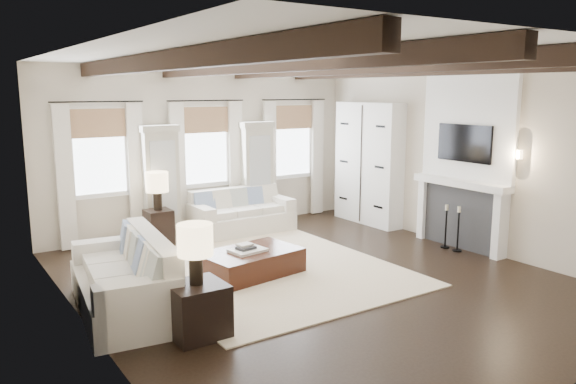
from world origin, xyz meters
TOP-DOWN VIEW (x-y plane):
  - ground at (0.00, 0.00)m, footprint 7.50×7.50m
  - room_shell at (0.75, 0.90)m, footprint 6.54×7.54m
  - area_rug at (-0.38, 1.06)m, footprint 3.60×4.74m
  - sofa_back at (0.44, 3.11)m, footprint 1.99×0.91m
  - sofa_left at (-2.68, 0.36)m, footprint 1.28×2.34m
  - ottoman at (-0.72, 0.71)m, footprint 1.57×1.10m
  - tray at (-0.77, 0.70)m, footprint 0.55×0.45m
  - book_lower at (-0.80, 0.71)m, footprint 0.29×0.24m
  - book_upper at (-0.79, 0.76)m, footprint 0.24×0.20m
  - side_table_front at (-2.27, -0.79)m, footprint 0.61×0.61m
  - lamp_front at (-2.27, -0.79)m, footprint 0.40×0.40m
  - side_table_back at (-1.27, 3.02)m, footprint 0.44×0.44m
  - lamp_back at (-1.27, 3.02)m, footprint 0.39×0.39m
  - candlestick_near at (2.90, -0.15)m, footprint 0.16×0.16m
  - candlestick_far at (2.90, 0.12)m, footprint 0.16×0.16m

SIDE VIEW (x-z plane):
  - ground at x=0.00m, z-range 0.00..0.00m
  - area_rug at x=-0.38m, z-range 0.00..0.02m
  - ottoman at x=-0.72m, z-range 0.00..0.38m
  - side_table_front at x=-2.27m, z-range 0.00..0.61m
  - candlestick_far at x=2.90m, z-range -0.07..0.71m
  - candlestick_near at x=2.90m, z-range -0.07..0.72m
  - side_table_back at x=-1.27m, z-range 0.00..0.66m
  - sofa_back at x=0.44m, z-range -0.08..0.77m
  - sofa_left at x=-2.68m, z-range -0.09..0.87m
  - tray at x=-0.77m, z-range 0.38..0.42m
  - book_lower at x=-0.80m, z-range 0.42..0.46m
  - book_upper at x=-0.79m, z-range 0.46..0.49m
  - lamp_front at x=-2.27m, z-range 0.73..1.42m
  - lamp_back at x=-1.27m, z-range 0.78..1.46m
  - room_shell at x=0.75m, z-range 0.28..3.50m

